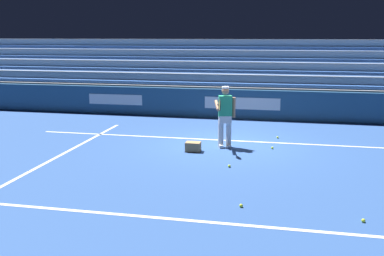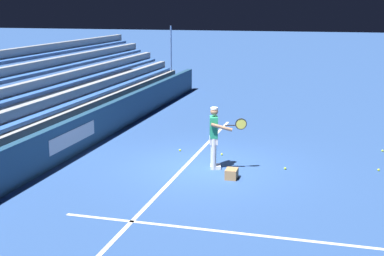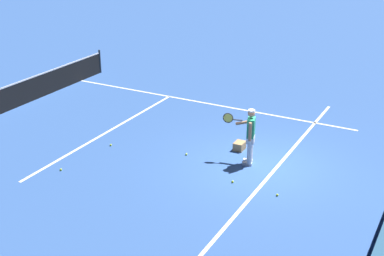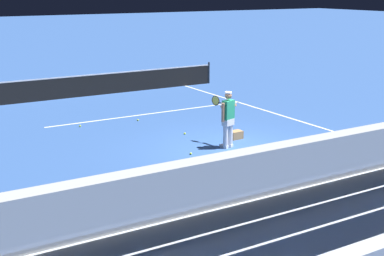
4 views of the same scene
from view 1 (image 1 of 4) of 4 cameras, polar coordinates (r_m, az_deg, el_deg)
ground_plane at (r=13.01m, az=4.35°, el=-2.10°), size 160.00×160.00×0.00m
court_baseline_white at (r=13.49m, az=4.63°, el=-1.58°), size 12.00×0.10×0.01m
court_sideline_white at (r=10.75m, az=-21.19°, el=-5.88°), size 0.10×12.00×0.01m
court_service_line_white at (r=7.86m, az=-1.17°, el=-11.58°), size 8.22×0.10×0.01m
back_wall_sponsor_board at (r=16.90m, az=6.22°, el=3.01°), size 26.93×0.25×1.10m
bleacher_stand at (r=19.07m, az=6.95°, el=4.64°), size 25.58×3.20×3.40m
tennis_player at (r=12.50m, az=4.20°, el=1.53°), size 0.59×1.07×1.71m
ball_box_cardboard at (r=12.18m, az=0.14°, el=-2.40°), size 0.40×0.30×0.26m
tennis_ball_far_left at (r=10.81m, az=4.76°, el=-4.83°), size 0.07×0.07×0.07m
tennis_ball_midcourt at (r=13.96m, az=10.82°, el=-1.17°), size 0.07×0.07×0.07m
tennis_ball_toward_net at (r=8.29m, az=20.93°, el=-10.92°), size 0.07×0.07×0.07m
tennis_ball_stray_back at (r=8.43m, az=6.25°, el=-9.77°), size 0.07×0.07×0.07m
tennis_ball_near_player at (r=12.65m, az=10.16°, el=-2.50°), size 0.07×0.07×0.07m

